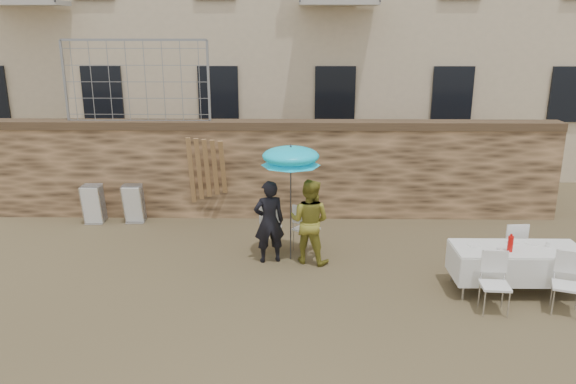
{
  "coord_description": "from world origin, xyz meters",
  "views": [
    {
      "loc": [
        0.55,
        -7.54,
        4.29
      ],
      "look_at": [
        0.4,
        2.2,
        1.4
      ],
      "focal_mm": 35.0,
      "sensor_mm": 36.0,
      "label": 1
    }
  ],
  "objects_px": {
    "woman_dress": "(309,221)",
    "table_chair_back": "(511,246)",
    "table_chair_front_left": "(495,284)",
    "banquet_table": "(518,250)",
    "couple_chair_left": "(271,227)",
    "chair_stack_right": "(135,202)",
    "man_suit": "(269,222)",
    "couple_chair_right": "(306,227)",
    "soda_bottle": "(510,244)",
    "table_chair_front_right": "(567,284)",
    "umbrella": "(291,159)",
    "chair_stack_left": "(96,202)"
  },
  "relations": [
    {
      "from": "man_suit",
      "to": "couple_chair_left",
      "type": "height_order",
      "value": "man_suit"
    },
    {
      "from": "chair_stack_right",
      "to": "couple_chair_right",
      "type": "bearing_deg",
      "value": -23.71
    },
    {
      "from": "couple_chair_left",
      "to": "banquet_table",
      "type": "bearing_deg",
      "value": 160.22
    },
    {
      "from": "man_suit",
      "to": "soda_bottle",
      "type": "height_order",
      "value": "man_suit"
    },
    {
      "from": "man_suit",
      "to": "umbrella",
      "type": "xyz_separation_m",
      "value": [
        0.4,
        0.1,
        1.17
      ]
    },
    {
      "from": "couple_chair_right",
      "to": "chair_stack_right",
      "type": "xyz_separation_m",
      "value": [
        -3.85,
        1.69,
        -0.02
      ]
    },
    {
      "from": "woman_dress",
      "to": "table_chair_front_right",
      "type": "relative_size",
      "value": 1.68
    },
    {
      "from": "umbrella",
      "to": "table_chair_front_left",
      "type": "distance_m",
      "value": 4.05
    },
    {
      "from": "couple_chair_left",
      "to": "soda_bottle",
      "type": "distance_m",
      "value": 4.42
    },
    {
      "from": "chair_stack_left",
      "to": "couple_chair_right",
      "type": "bearing_deg",
      "value": -19.59
    },
    {
      "from": "man_suit",
      "to": "umbrella",
      "type": "bearing_deg",
      "value": 179.76
    },
    {
      "from": "man_suit",
      "to": "table_chair_back",
      "type": "distance_m",
      "value": 4.4
    },
    {
      "from": "banquet_table",
      "to": "chair_stack_right",
      "type": "xyz_separation_m",
      "value": [
        -7.32,
        3.42,
        -0.27
      ]
    },
    {
      "from": "couple_chair_right",
      "to": "table_chair_front_left",
      "type": "xyz_separation_m",
      "value": [
        2.87,
        -2.48,
        0.0
      ]
    },
    {
      "from": "man_suit",
      "to": "chair_stack_left",
      "type": "xyz_separation_m",
      "value": [
        -4.05,
        2.24,
        -0.33
      ]
    },
    {
      "from": "woman_dress",
      "to": "table_chair_front_right",
      "type": "bearing_deg",
      "value": 175.2
    },
    {
      "from": "table_chair_front_right",
      "to": "chair_stack_left",
      "type": "relative_size",
      "value": 1.04
    },
    {
      "from": "woman_dress",
      "to": "chair_stack_right",
      "type": "relative_size",
      "value": 1.75
    },
    {
      "from": "couple_chair_left",
      "to": "table_chair_front_right",
      "type": "bearing_deg",
      "value": 154.79
    },
    {
      "from": "woman_dress",
      "to": "table_chair_back",
      "type": "distance_m",
      "value": 3.66
    },
    {
      "from": "table_chair_front_left",
      "to": "chair_stack_right",
      "type": "height_order",
      "value": "table_chair_front_left"
    },
    {
      "from": "man_suit",
      "to": "woman_dress",
      "type": "bearing_deg",
      "value": 165.72
    },
    {
      "from": "man_suit",
      "to": "woman_dress",
      "type": "distance_m",
      "value": 0.75
    },
    {
      "from": "banquet_table",
      "to": "table_chair_back",
      "type": "relative_size",
      "value": 2.19
    },
    {
      "from": "woman_dress",
      "to": "table_chair_front_right",
      "type": "xyz_separation_m",
      "value": [
        3.92,
        -1.93,
        -0.32
      ]
    },
    {
      "from": "table_chair_front_left",
      "to": "couple_chair_right",
      "type": "bearing_deg",
      "value": 143.69
    },
    {
      "from": "woman_dress",
      "to": "table_chair_back",
      "type": "height_order",
      "value": "woman_dress"
    },
    {
      "from": "couple_chair_left",
      "to": "soda_bottle",
      "type": "height_order",
      "value": "soda_bottle"
    },
    {
      "from": "soda_bottle",
      "to": "chair_stack_left",
      "type": "relative_size",
      "value": 0.28
    },
    {
      "from": "woman_dress",
      "to": "umbrella",
      "type": "height_order",
      "value": "umbrella"
    },
    {
      "from": "table_chair_front_right",
      "to": "chair_stack_left",
      "type": "xyz_separation_m",
      "value": [
        -8.72,
        4.17,
        -0.02
      ]
    },
    {
      "from": "soda_bottle",
      "to": "chair_stack_left",
      "type": "distance_m",
      "value": 8.79
    },
    {
      "from": "couple_chair_left",
      "to": "chair_stack_right",
      "type": "relative_size",
      "value": 1.04
    },
    {
      "from": "banquet_table",
      "to": "table_chair_front_right",
      "type": "bearing_deg",
      "value": -56.31
    },
    {
      "from": "umbrella",
      "to": "banquet_table",
      "type": "height_order",
      "value": "umbrella"
    },
    {
      "from": "umbrella",
      "to": "couple_chair_left",
      "type": "distance_m",
      "value": 1.6
    },
    {
      "from": "woman_dress",
      "to": "couple_chair_right",
      "type": "xyz_separation_m",
      "value": [
        -0.05,
        0.55,
        -0.32
      ]
    },
    {
      "from": "table_chair_front_left",
      "to": "couple_chair_left",
      "type": "bearing_deg",
      "value": 149.73
    },
    {
      "from": "table_chair_back",
      "to": "couple_chair_right",
      "type": "bearing_deg",
      "value": -19.08
    },
    {
      "from": "umbrella",
      "to": "couple_chair_left",
      "type": "height_order",
      "value": "umbrella"
    },
    {
      "from": "woman_dress",
      "to": "banquet_table",
      "type": "relative_size",
      "value": 0.77
    },
    {
      "from": "man_suit",
      "to": "table_chair_front_left",
      "type": "xyz_separation_m",
      "value": [
        3.57,
        -1.93,
        -0.31
      ]
    },
    {
      "from": "couple_chair_right",
      "to": "chair_stack_left",
      "type": "distance_m",
      "value": 5.04
    },
    {
      "from": "table_chair_back",
      "to": "chair_stack_left",
      "type": "bearing_deg",
      "value": -22.14
    },
    {
      "from": "couple_chair_right",
      "to": "soda_bottle",
      "type": "xyz_separation_m",
      "value": [
        3.27,
        -1.88,
        0.43
      ]
    },
    {
      "from": "man_suit",
      "to": "chair_stack_left",
      "type": "relative_size",
      "value": 1.72
    },
    {
      "from": "woman_dress",
      "to": "table_chair_back",
      "type": "xyz_separation_m",
      "value": [
        3.62,
        -0.38,
        -0.32
      ]
    },
    {
      "from": "table_chair_front_left",
      "to": "banquet_table",
      "type": "bearing_deg",
      "value": 55.86
    },
    {
      "from": "chair_stack_right",
      "to": "table_chair_front_right",
      "type": "bearing_deg",
      "value": -28.08
    },
    {
      "from": "umbrella",
      "to": "table_chair_front_right",
      "type": "bearing_deg",
      "value": -25.43
    }
  ]
}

